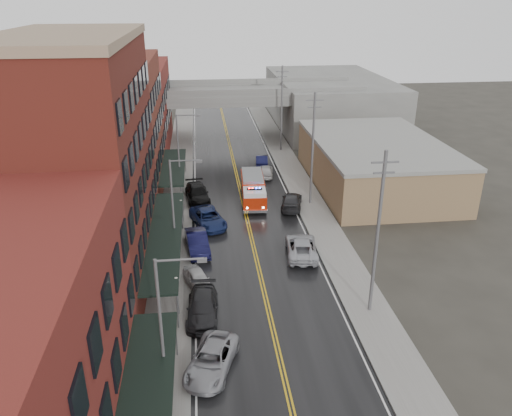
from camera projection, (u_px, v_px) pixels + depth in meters
road at (249, 227)px, 48.76m from camera, size 11.00×160.00×0.02m
sidewalk_left at (173, 230)px, 47.97m from camera, size 3.00×160.00×0.15m
sidewalk_right at (322, 222)px, 49.49m from camera, size 3.00×160.00×0.15m
curb_left at (191, 229)px, 48.14m from camera, size 0.30×160.00×0.15m
curb_right at (305, 223)px, 49.32m from camera, size 0.30×160.00×0.15m
brick_building_b at (81, 167)px, 37.42m from camera, size 9.00×20.00×18.00m
brick_building_c at (117, 129)px, 53.98m from camera, size 9.00×15.00×15.00m
brick_building_far at (135, 109)px, 70.55m from camera, size 9.00×20.00×12.00m
tan_building at (375, 164)px, 58.57m from camera, size 14.00×22.00×5.00m
right_far_block at (329, 101)px, 85.55m from camera, size 18.00×30.00×8.00m
awning_0 at (144, 416)px, 23.07m from camera, size 2.60×16.00×3.09m
awning_1 at (165, 235)px, 40.41m from camera, size 2.60×18.00×3.09m
awning_2 at (173, 166)px, 56.38m from camera, size 2.60×13.00×3.09m
globe_lamp_1 at (177, 288)px, 34.40m from camera, size 0.44×0.44×3.12m
globe_lamp_2 at (181, 208)px, 47.18m from camera, size 0.44×0.44×3.12m
street_lamp_0 at (166, 323)px, 25.95m from camera, size 2.64×0.22×9.00m
street_lamp_1 at (176, 205)px, 40.55m from camera, size 2.64×0.22×9.00m
street_lamp_2 at (181, 149)px, 55.15m from camera, size 2.64×0.22×9.00m
utility_pole_0 at (378, 232)px, 33.33m from camera, size 1.80×0.24×12.00m
utility_pole_1 at (313, 148)px, 51.58m from camera, size 1.80×0.24×12.00m
utility_pole_2 at (282, 107)px, 69.83m from camera, size 1.80×0.24×12.00m
overpass at (227, 101)px, 75.59m from camera, size 40.00×10.00×7.50m
fire_truck at (253, 189)px, 53.99m from camera, size 3.40×7.79×2.80m
parked_car_left_2 at (211, 360)px, 29.97m from camera, size 3.91×5.68×1.44m
parked_car_left_3 at (202, 307)px, 34.92m from camera, size 2.44×5.37×1.52m
parked_car_left_4 at (198, 279)px, 38.53m from camera, size 2.67×4.18×1.33m
parked_car_left_5 at (197, 242)px, 43.85m from camera, size 2.38×5.26×1.67m
parked_car_left_6 at (208, 218)px, 48.75m from camera, size 4.02×6.13×1.57m
parked_car_left_7 at (197, 194)px, 54.56m from camera, size 3.01×5.98×1.67m
parked_car_right_0 at (301, 247)px, 43.21m from camera, size 3.27×5.89×1.56m
parked_car_right_1 at (292, 201)px, 52.82m from camera, size 3.20×5.47×1.49m
parked_car_right_2 at (266, 171)px, 61.91m from camera, size 2.36×4.50×1.46m
parked_car_right_3 at (262, 160)px, 65.82m from camera, size 1.97×4.50×1.44m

